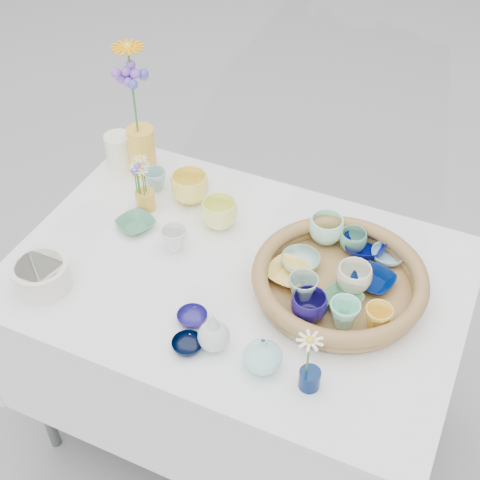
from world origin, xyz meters
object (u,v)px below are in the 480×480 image
at_px(display_table, 238,421).
at_px(wicker_tray, 339,281).
at_px(bud_vase_seafoam, 263,354).
at_px(tall_vase_yellow, 142,151).

bearing_deg(display_table, wicker_tray, 10.12).
bearing_deg(bud_vase_seafoam, tall_vase_yellow, 139.65).
bearing_deg(tall_vase_yellow, wicker_tray, -18.15).
xyz_separation_m(display_table, bud_vase_seafoam, (0.19, -0.27, 0.82)).
distance_m(bud_vase_seafoam, tall_vase_yellow, 0.87).
relative_size(wicker_tray, tall_vase_yellow, 2.88).
distance_m(wicker_tray, tall_vase_yellow, 0.80).
bearing_deg(bud_vase_seafoam, wicker_tray, 74.47).
relative_size(wicker_tray, bud_vase_seafoam, 4.73).
bearing_deg(tall_vase_yellow, display_table, -32.07).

